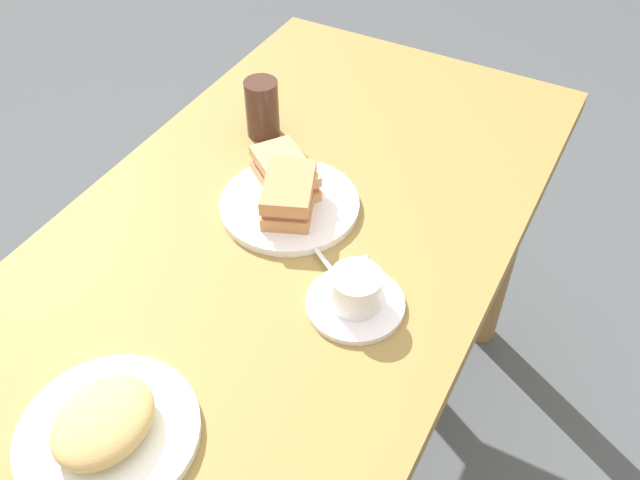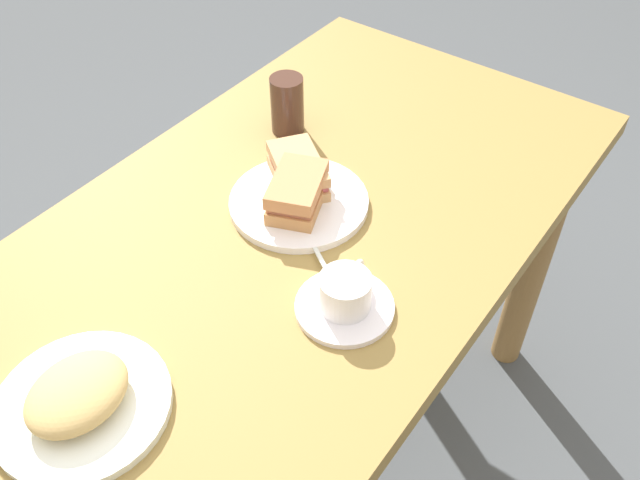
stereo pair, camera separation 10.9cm
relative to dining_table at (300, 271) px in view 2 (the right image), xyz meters
name	(u,v)px [view 2 (the right image)]	position (x,y,z in m)	size (l,w,h in m)	color
ground_plane	(305,443)	(0.00, 0.00, -0.64)	(6.00, 6.00, 0.00)	#4B4F53
dining_table	(300,271)	(0.00, 0.00, 0.00)	(1.26, 0.72, 0.78)	olive
sandwich_plate	(299,202)	(-0.02, -0.02, 0.15)	(0.24, 0.24, 0.01)	white
sandwich_front	(297,192)	(-0.01, -0.01, 0.18)	(0.15, 0.12, 0.06)	#BE814B
sandwich_back	(298,171)	(-0.06, -0.04, 0.18)	(0.14, 0.16, 0.05)	tan
coffee_saucer	(344,307)	(0.12, 0.18, 0.15)	(0.15, 0.15, 0.01)	white
coffee_cup	(346,291)	(0.12, 0.18, 0.18)	(0.10, 0.08, 0.06)	white
spoon	(326,270)	(0.08, 0.12, 0.15)	(0.06, 0.09, 0.01)	silver
side_plate	(80,404)	(0.47, 0.00, 0.15)	(0.23, 0.23, 0.01)	white
side_food_pile	(75,391)	(0.47, 0.00, 0.18)	(0.14, 0.12, 0.04)	tan
drinking_glass	(287,105)	(-0.19, -0.17, 0.20)	(0.06, 0.06, 0.11)	#452B21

